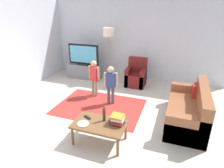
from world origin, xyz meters
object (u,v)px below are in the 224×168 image
Objects in this scene: couch at (190,111)px; tv_remote at (87,117)px; floor_lamp at (109,35)px; tv_stand at (85,71)px; plate at (83,124)px; bottle at (104,114)px; tv at (83,55)px; armchair at (136,76)px; book_stack at (117,119)px; coffee_table at (99,126)px; child_center at (111,82)px; child_near_tv at (94,75)px.

couch is 2.28m from tv_remote.
floor_lamp is 10.47× the size of tv_remote.
tv_stand is 3.58m from plate.
tv is at bearing 123.54° from bottle.
armchair is 2.95m from tv_remote.
coffee_table is at bearing -160.94° from book_stack.
couch is 2.39m from plate.
child_center reaches higher than bottle.
tv_remote is at bearing -179.06° from book_stack.
floor_lamp is 1.70× the size of child_center.
tv is 1.97m from armchair.
child_near_tv reaches higher than couch.
plate is at bearing -63.04° from tv.
plate is at bearing -156.78° from coffee_table.
bottle is (1.94, -2.93, -0.29)m from tv.
child_near_tv is at bearing 126.07° from book_stack.
child_near_tv is 4.79× the size of plate.
floor_lamp reaches higher than child_center.
tv_remote is (0.64, -1.74, -0.20)m from child_near_tv.
plate is (-1.91, -1.42, 0.14)m from couch.
tv_remote is (-0.35, -0.02, -0.13)m from bottle.
bottle reaches higher than tv_stand.
plate is at bearing -95.13° from armchair.
book_stack reaches higher than coffee_table.
couch is (3.53, -1.74, -0.56)m from tv.
child_center is at bearing -67.97° from floor_lamp.
bottle is (0.39, -1.42, -0.07)m from child_center.
child_near_tv is at bearing 108.68° from plate.
book_stack is at bearing -137.80° from couch.
armchair is 3.17× the size of book_stack.
book_stack is at bearing -53.24° from tv_stand.
armchair is 2.92m from bottle.
child_center is (1.55, -1.50, -0.22)m from tv.
couch is 1.80× the size of coffee_table.
child_near_tv is 6.20× the size of tv_remote.
floor_lamp reaches higher than child_near_tv.
tv_stand is at bearing 178.81° from armchair.
child_near_tv is at bearing -51.82° from tv.
tv is 3.35× the size of bottle.
child_near_tv is at bearing -87.03° from floor_lamp.
tv_stand is at bearing 126.76° from book_stack.
tv_stand is 0.60m from tv.
floor_lamp is 1.65m from child_near_tv.
tv_remote is at bearing -88.57° from child_center.
bottle is at bearing -89.08° from armchair.
tv reaches higher than plate.
tv_stand is 3.54m from bottle.
floor_lamp is 1.78× the size of coffee_table.
couch reaches higher than tv_stand.
coffee_table is (-1.64, -1.30, 0.08)m from couch.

